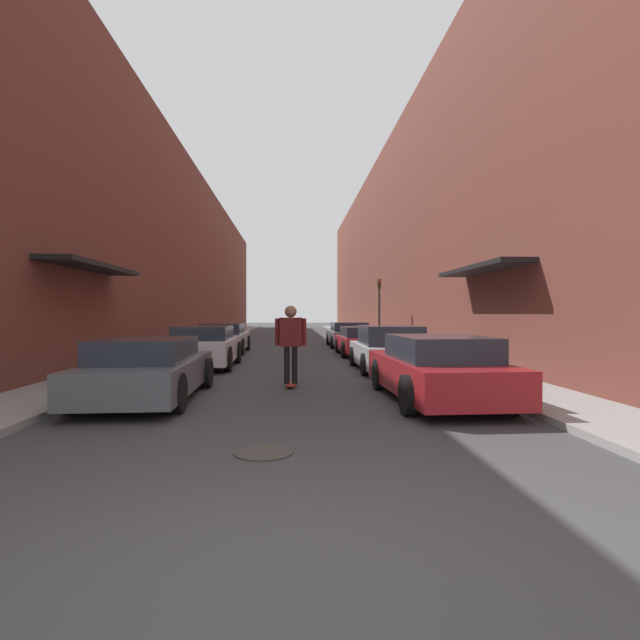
# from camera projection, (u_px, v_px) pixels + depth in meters

# --- Properties ---
(ground) EXTENTS (129.70, 129.70, 0.00)m
(ground) POSITION_uv_depth(u_px,v_px,m) (292.00, 345.00, 26.74)
(ground) COLOR #38383A
(curb_strip_left) EXTENTS (1.80, 58.96, 0.12)m
(curb_strip_left) POSITION_uv_depth(u_px,v_px,m) (219.00, 338.00, 32.36)
(curb_strip_left) COLOR gray
(curb_strip_left) RESTS_ON ground
(curb_strip_right) EXTENTS (1.80, 58.96, 0.12)m
(curb_strip_right) POSITION_uv_depth(u_px,v_px,m) (364.00, 338.00, 32.89)
(curb_strip_right) COLOR gray
(curb_strip_right) RESTS_ON ground
(building_row_left) EXTENTS (4.90, 58.96, 10.40)m
(building_row_left) POSITION_uv_depth(u_px,v_px,m) (173.00, 259.00, 32.12)
(building_row_left) COLOR brown
(building_row_left) RESTS_ON ground
(building_row_right) EXTENTS (4.90, 58.96, 11.94)m
(building_row_right) POSITION_uv_depth(u_px,v_px,m) (408.00, 249.00, 32.97)
(building_row_right) COLOR brown
(building_row_right) RESTS_ON ground
(parked_car_left_0) EXTENTS (1.92, 4.60, 1.19)m
(parked_car_left_0) POSITION_uv_depth(u_px,v_px,m) (148.00, 369.00, 9.61)
(parked_car_left_0) COLOR #515459
(parked_car_left_0) RESTS_ON ground
(parked_car_left_1) EXTENTS (1.93, 4.11, 1.28)m
(parked_car_left_1) POSITION_uv_depth(u_px,v_px,m) (205.00, 347.00, 15.37)
(parked_car_left_1) COLOR silver
(parked_car_left_1) RESTS_ON ground
(parked_car_left_2) EXTENTS (1.99, 4.38, 1.24)m
(parked_car_left_2) POSITION_uv_depth(u_px,v_px,m) (223.00, 338.00, 21.08)
(parked_car_left_2) COLOR #B7B7BC
(parked_car_left_2) RESTS_ON ground
(parked_car_right_0) EXTENTS (1.93, 4.52, 1.24)m
(parked_car_right_0) POSITION_uv_depth(u_px,v_px,m) (437.00, 369.00, 9.47)
(parked_car_right_0) COLOR maroon
(parked_car_right_0) RESTS_ON ground
(parked_car_right_1) EXTENTS (1.95, 4.14, 1.31)m
(parked_car_right_1) POSITION_uv_depth(u_px,v_px,m) (389.00, 349.00, 14.56)
(parked_car_right_1) COLOR #B7B7BC
(parked_car_right_1) RESTS_ON ground
(parked_car_right_2) EXTENTS (1.91, 4.12, 1.14)m
(parked_car_right_2) POSITION_uv_depth(u_px,v_px,m) (362.00, 341.00, 19.80)
(parked_car_right_2) COLOR maroon
(parked_car_right_2) RESTS_ON ground
(parked_car_right_3) EXTENTS (2.01, 4.50, 1.23)m
(parked_car_right_3) POSITION_uv_depth(u_px,v_px,m) (348.00, 335.00, 25.07)
(parked_car_right_3) COLOR #515459
(parked_car_right_3) RESTS_ON ground
(skateboarder) EXTENTS (0.71, 0.78, 1.84)m
(skateboarder) POSITION_uv_depth(u_px,v_px,m) (291.00, 337.00, 11.27)
(skateboarder) COLOR #B2231E
(skateboarder) RESTS_ON ground
(manhole_cover) EXTENTS (0.70, 0.70, 0.02)m
(manhole_cover) POSITION_uv_depth(u_px,v_px,m) (264.00, 452.00, 5.92)
(manhole_cover) COLOR #332D28
(manhole_cover) RESTS_ON ground
(traffic_light) EXTENTS (0.16, 0.22, 3.22)m
(traffic_light) POSITION_uv_depth(u_px,v_px,m) (379.00, 304.00, 24.31)
(traffic_light) COLOR #2D2D2D
(traffic_light) RESTS_ON curb_strip_right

